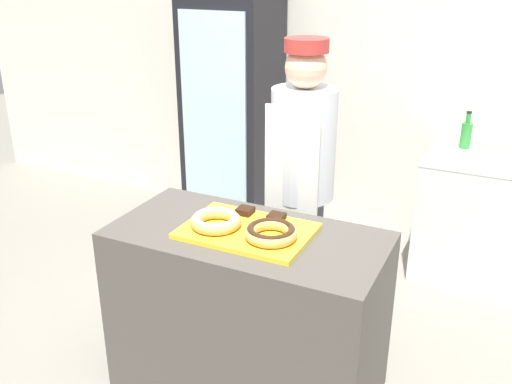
# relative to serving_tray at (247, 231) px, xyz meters

# --- Properties ---
(ground_plane) EXTENTS (14.00, 14.00, 0.00)m
(ground_plane) POSITION_rel_serving_tray_xyz_m (0.00, 0.00, -0.93)
(ground_plane) COLOR gray
(wall_back) EXTENTS (8.00, 0.06, 2.70)m
(wall_back) POSITION_rel_serving_tray_xyz_m (0.00, 2.13, 0.42)
(wall_back) COLOR silver
(wall_back) RESTS_ON ground_plane
(display_counter) EXTENTS (1.35, 0.68, 0.92)m
(display_counter) POSITION_rel_serving_tray_xyz_m (0.00, 0.00, -0.47)
(display_counter) COLOR #4C4742
(display_counter) RESTS_ON ground_plane
(serving_tray) EXTENTS (0.62, 0.43, 0.02)m
(serving_tray) POSITION_rel_serving_tray_xyz_m (0.00, 0.00, 0.00)
(serving_tray) COLOR yellow
(serving_tray) RESTS_ON display_counter
(donut_light_glaze) EXTENTS (0.25, 0.25, 0.06)m
(donut_light_glaze) POSITION_rel_serving_tray_xyz_m (-0.15, -0.05, 0.05)
(donut_light_glaze) COLOR tan
(donut_light_glaze) RESTS_ON serving_tray
(donut_chocolate_glaze) EXTENTS (0.25, 0.25, 0.06)m
(donut_chocolate_glaze) POSITION_rel_serving_tray_xyz_m (0.15, -0.05, 0.05)
(donut_chocolate_glaze) COLOR tan
(donut_chocolate_glaze) RESTS_ON serving_tray
(brownie_back_left) EXTENTS (0.08, 0.08, 0.03)m
(brownie_back_left) POSITION_rel_serving_tray_xyz_m (-0.09, 0.15, 0.03)
(brownie_back_left) COLOR black
(brownie_back_left) RESTS_ON serving_tray
(brownie_back_right) EXTENTS (0.08, 0.08, 0.03)m
(brownie_back_right) POSITION_rel_serving_tray_xyz_m (0.09, 0.15, 0.03)
(brownie_back_right) COLOR black
(brownie_back_right) RESTS_ON serving_tray
(baker_person) EXTENTS (0.37, 0.37, 1.77)m
(baker_person) POSITION_rel_serving_tray_xyz_m (0.01, 0.69, 0.01)
(baker_person) COLOR #4C4C51
(baker_person) RESTS_ON ground_plane
(beverage_fridge) EXTENTS (0.67, 0.62, 1.97)m
(beverage_fridge) POSITION_rel_serving_tray_xyz_m (-1.01, 1.76, 0.06)
(beverage_fridge) COLOR black
(beverage_fridge) RESTS_ON ground_plane
(chest_freezer) EXTENTS (0.92, 0.62, 0.89)m
(chest_freezer) POSITION_rel_serving_tray_xyz_m (1.01, 1.76, -0.48)
(chest_freezer) COLOR silver
(chest_freezer) RESTS_ON ground_plane
(bottle_green) EXTENTS (0.08, 0.08, 0.27)m
(bottle_green) POSITION_rel_serving_tray_xyz_m (0.77, 1.96, 0.07)
(bottle_green) COLOR #2D8C38
(bottle_green) RESTS_ON chest_freezer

